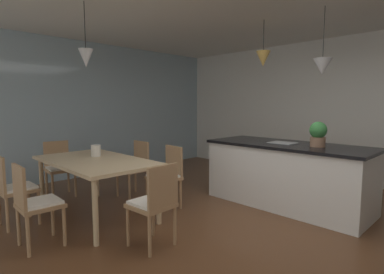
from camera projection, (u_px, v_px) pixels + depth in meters
The scene contains 16 objects.
ground_plane at pixel (254, 239), 3.34m from camera, with size 10.00×8.40×0.04m, color brown.
wall_back_kitchen at pixel (358, 110), 5.47m from camera, with size 10.00×0.12×2.70m, color white.
window_wall_left_glazing at pixel (84, 110), 6.07m from camera, with size 0.06×8.40×2.70m, color #9EB7C6.
dining_table at pixel (95, 165), 3.91m from camera, with size 1.74×0.98×0.75m.
chair_far_right at pixel (166, 175), 4.25m from camera, with size 0.44×0.44×0.87m.
chair_near_right at pixel (35, 202), 3.05m from camera, with size 0.41×0.41×0.87m.
chair_near_left at pixel (13, 187), 3.60m from camera, with size 0.41×0.41×0.87m.
chair_far_left at pixel (135, 167), 4.81m from camera, with size 0.40×0.40×0.87m.
chair_window_end at pixel (59, 167), 4.81m from camera, with size 0.43×0.43×0.87m.
chair_kitchen_end at pixel (154, 202), 3.06m from camera, with size 0.43×0.43×0.87m.
kitchen_island at pixel (287, 174), 4.36m from camera, with size 2.28×0.95×0.91m.
pendant_over_table at pixel (86, 58), 3.71m from camera, with size 0.17×0.17×0.79m.
pendant_over_island_main at pixel (263, 59), 4.50m from camera, with size 0.21×0.21×0.68m.
pendant_over_island_aux at pixel (322, 66), 3.89m from camera, with size 0.23×0.23×0.86m.
potted_plant_on_island at pixel (318, 134), 4.00m from camera, with size 0.22×0.22×0.33m.
vase_on_dining_table at pixel (96, 151), 4.13m from camera, with size 0.13×0.13×0.16m.
Camera 1 is at (1.80, -2.73, 1.46)m, focal length 28.26 mm.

